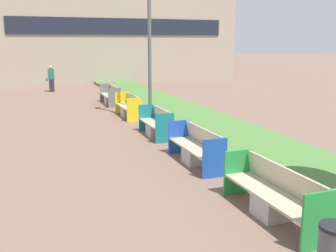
% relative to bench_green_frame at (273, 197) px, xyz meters
% --- Properties ---
extents(planter_grass_strip, '(2.80, 120.00, 0.18)m').
position_rel_bench_green_frame_xyz_m(planter_grass_strip, '(2.26, 3.84, -0.29)').
color(planter_grass_strip, '#4C7A38').
rests_on(planter_grass_strip, ground).
extents(building_backdrop, '(19.30, 9.03, 7.65)m').
position_rel_bench_green_frame_xyz_m(building_backdrop, '(3.06, 28.50, 3.45)').
color(building_backdrop, tan).
rests_on(building_backdrop, ground).
extents(bench_green_frame, '(0.65, 2.47, 0.94)m').
position_rel_bench_green_frame_xyz_m(bench_green_frame, '(0.00, 0.00, 0.00)').
color(bench_green_frame, '#ADA8A0').
rests_on(bench_green_frame, ground).
extents(bench_blue_frame, '(0.65, 2.30, 0.94)m').
position_rel_bench_green_frame_xyz_m(bench_blue_frame, '(-0.00, 3.39, -0.00)').
color(bench_blue_frame, '#ADA8A0').
rests_on(bench_blue_frame, ground).
extents(bench_teal_frame, '(0.65, 1.91, 0.94)m').
position_rel_bench_green_frame_xyz_m(bench_teal_frame, '(-0.01, 6.63, -0.02)').
color(bench_teal_frame, '#ADA8A0').
rests_on(bench_teal_frame, ground).
extents(bench_yellow_frame, '(0.65, 2.08, 0.94)m').
position_rel_bench_green_frame_xyz_m(bench_yellow_frame, '(-0.00, 10.32, -0.01)').
color(bench_yellow_frame, '#ADA8A0').
rests_on(bench_yellow_frame, ground).
extents(bench_grey_frame, '(0.65, 2.21, 0.94)m').
position_rel_bench_green_frame_xyz_m(bench_grey_frame, '(-0.00, 13.95, -0.01)').
color(bench_grey_frame, '#ADA8A0').
rests_on(bench_grey_frame, ground).
extents(street_lamp_post, '(0.24, 0.44, 8.42)m').
position_rel_bench_green_frame_xyz_m(street_lamp_post, '(0.61, 9.26, 4.22)').
color(street_lamp_post, '#56595B').
rests_on(street_lamp_post, ground).
extents(pedestrian_walking, '(0.53, 0.24, 1.65)m').
position_rel_bench_green_frame_xyz_m(pedestrian_walking, '(-2.45, 20.28, 0.46)').
color(pedestrian_walking, '#232633').
rests_on(pedestrian_walking, ground).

